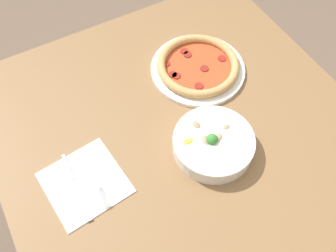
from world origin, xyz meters
The scene contains 7 objects.
ground_plane centered at (0.00, 0.00, 0.00)m, with size 8.00×8.00×0.00m, color brown.
dining_table centered at (0.00, 0.00, 0.64)m, with size 1.01×0.98×0.75m.
pizza centered at (-0.16, -0.14, 0.77)m, with size 0.30×0.30×0.04m.
bowl centered at (-0.04, 0.12, 0.78)m, with size 0.22×0.22×0.07m.
napkin centered at (0.30, 0.04, 0.75)m, with size 0.21×0.21×0.00m.
fork centered at (0.27, 0.04, 0.76)m, with size 0.02×0.19×0.00m.
knife centered at (0.32, 0.03, 0.75)m, with size 0.02×0.20×0.01m.
Camera 1 is at (0.31, 0.50, 1.64)m, focal length 40.00 mm.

